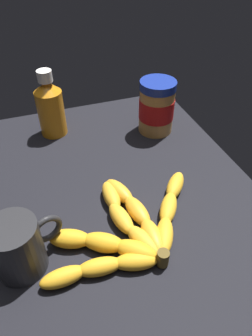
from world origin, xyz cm
name	(u,v)px	position (x,y,z in cm)	size (l,w,h in cm)	color
ground_plane	(110,202)	(0.00, 0.00, -1.88)	(74.88, 60.26, 3.75)	black
banana_bunch	(128,228)	(-9.93, -0.54, 1.55)	(22.07, 32.51, 3.33)	gold
peanut_butter_jar	(157,107)	(19.08, -18.29, 6.61)	(8.76, 8.76, 13.40)	#BF8442
honey_bottle	(50,107)	(26.46, 6.61, 7.38)	(6.55, 6.55, 16.55)	orange
coffee_mug	(18,247)	(-10.26, 17.50, 4.93)	(7.95, 11.55, 9.81)	#262628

